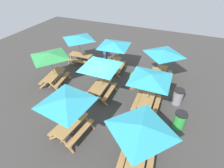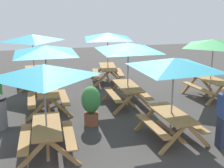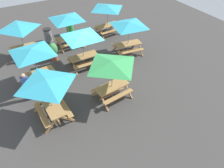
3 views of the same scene
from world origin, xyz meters
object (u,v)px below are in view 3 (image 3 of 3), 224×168
object	(u,v)px
picnic_table_2	(82,38)
trash_bin_green	(70,28)
picnic_table_7	(107,9)
potted_plant_0	(53,51)
picnic_table_0	(112,66)
trash_bin_gray	(48,35)
picnic_table_6	(129,26)
picnic_table_3	(19,29)
person_standing	(26,86)
picnic_table_1	(47,85)
picnic_table_5	(67,20)
picnic_table_4	(33,54)

from	to	relation	value
picnic_table_2	trash_bin_green	bearing A→B (deg)	79.48
picnic_table_7	potted_plant_0	xyz separation A→B (m)	(-4.85, -1.65, -1.30)
picnic_table_0	picnic_table_2	size ratio (longest dim) A/B	0.83
trash_bin_gray	picnic_table_6	bearing A→B (deg)	-45.99
picnic_table_3	person_standing	bearing A→B (deg)	-98.23
picnic_table_1	picnic_table_6	xyz separation A→B (m)	(6.24, 3.23, 0.00)
picnic_table_5	trash_bin_green	bearing A→B (deg)	68.37
picnic_table_1	picnic_table_6	size ratio (longest dim) A/B	0.83
picnic_table_4	trash_bin_gray	world-z (taller)	picnic_table_4
picnic_table_3	picnic_table_7	world-z (taller)	same
picnic_table_1	picnic_table_5	size ratio (longest dim) A/B	0.83
picnic_table_0	trash_bin_gray	xyz separation A→B (m)	(-1.14, 7.79, -1.49)
trash_bin_gray	trash_bin_green	world-z (taller)	same
picnic_table_4	picnic_table_6	distance (m)	6.18
trash_bin_gray	person_standing	bearing A→B (deg)	-115.12
picnic_table_6	potted_plant_0	size ratio (longest dim) A/B	2.27
picnic_table_7	trash_bin_gray	xyz separation A→B (m)	(-4.44, 1.13, -1.49)
picnic_table_4	trash_bin_gray	size ratio (longest dim) A/B	2.88
trash_bin_gray	person_standing	xyz separation A→B (m)	(-2.73, -5.83, 0.39)
picnic_table_0	person_standing	size ratio (longest dim) A/B	1.40
picnic_table_6	person_standing	bearing A→B (deg)	-160.87
picnic_table_5	person_standing	xyz separation A→B (m)	(-3.87, -4.28, -1.10)
picnic_table_4	trash_bin_gray	distance (m)	5.34
trash_bin_green	picnic_table_3	bearing A→B (deg)	-156.41
picnic_table_2	person_standing	xyz separation A→B (m)	(-3.75, -1.44, -1.10)
trash_bin_gray	picnic_table_4	bearing A→B (deg)	-111.82
picnic_table_3	picnic_table_6	bearing A→B (deg)	-24.24
picnic_table_3	picnic_table_6	xyz separation A→B (m)	(6.21, -3.03, 0.00)
trash_bin_gray	trash_bin_green	size ratio (longest dim) A/B	1.00
picnic_table_0	picnic_table_5	xyz separation A→B (m)	(-0.00, 6.24, 0.00)
picnic_table_0	picnic_table_4	size ratio (longest dim) A/B	0.83
picnic_table_6	trash_bin_green	bearing A→B (deg)	125.07
trash_bin_gray	potted_plant_0	world-z (taller)	potted_plant_0
picnic_table_7	picnic_table_1	bearing A→B (deg)	-139.35
picnic_table_2	picnic_table_5	world-z (taller)	same
picnic_table_4	person_standing	distance (m)	1.74
person_standing	picnic_table_3	bearing A→B (deg)	-100.15
picnic_table_3	picnic_table_7	distance (m)	6.39
picnic_table_6	trash_bin_gray	world-z (taller)	picnic_table_6
potted_plant_0	trash_bin_green	bearing A→B (deg)	53.54
potted_plant_0	picnic_table_2	bearing A→B (deg)	-48.15
picnic_table_1	picnic_table_4	xyz separation A→B (m)	(0.08, 2.88, 0.00)
picnic_table_0	potted_plant_0	world-z (taller)	picnic_table_0
picnic_table_6	person_standing	world-z (taller)	picnic_table_6
picnic_table_6	person_standing	distance (m)	7.22
picnic_table_4	person_standing	world-z (taller)	picnic_table_4
picnic_table_5	picnic_table_0	bearing A→B (deg)	-90.55
picnic_table_4	picnic_table_0	bearing A→B (deg)	-49.63
picnic_table_2	picnic_table_5	bearing A→B (deg)	87.06
picnic_table_0	picnic_table_5	size ratio (longest dim) A/B	0.83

